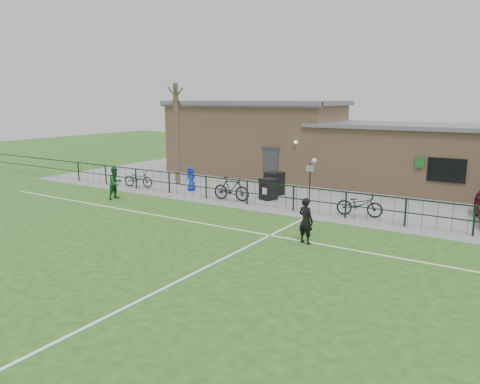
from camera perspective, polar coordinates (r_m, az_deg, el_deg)
The scene contains 18 objects.
ground at distance 15.88m, azimuth -9.87°, elevation -7.60°, with size 90.00×90.00×0.00m, color #225017.
paving_strip at distance 27.04m, azimuth 9.76°, elevation 0.30°, with size 34.00×13.00×0.02m, color slate.
pitch_line_touch at distance 22.01m, azimuth 3.94°, elevation -2.10°, with size 28.00×0.10×0.01m, color white.
pitch_line_mid at distance 18.87m, azimuth -1.64°, elevation -4.36°, with size 28.00×0.10×0.01m, color white.
pitch_line_perp at distance 14.66m, azimuth -4.01°, elevation -9.06°, with size 0.10×16.00×0.01m, color white.
perimeter_fence at distance 22.05m, azimuth 4.21°, elevation -0.50°, with size 28.00×0.10×1.20m, color black.
bare_tree at distance 28.28m, azimuth -7.72°, elevation 6.95°, with size 0.30×0.30×6.00m, color #4B3B2D.
wheelie_bin_left at distance 25.18m, azimuth 4.22°, elevation 0.96°, with size 0.75×0.85×1.14m, color black.
wheelie_bin_right at distance 23.93m, azimuth 3.48°, elevation 0.25°, with size 0.66×0.75×1.00m, color black.
sign_post at distance 23.09m, azimuth 8.51°, elevation 1.01°, with size 0.06×0.06×2.00m, color black.
bicycle_c at distance 27.98m, azimuth -12.28°, elevation 1.61°, with size 0.65×1.86×0.98m, color black.
bicycle_d at distance 23.67m, azimuth -1.06°, elevation 0.41°, with size 0.57×2.01×1.21m, color black.
bicycle_e at distance 21.15m, azimuth 14.36°, elevation -1.48°, with size 0.70×2.00×1.05m, color black.
spectator_child at distance 26.34m, azimuth -5.98°, elevation 1.63°, with size 0.66×0.43×1.36m, color #1536CA.
goalkeeper_kick at distance 16.92m, azimuth 8.05°, elevation -3.26°, with size 1.67×3.75×2.63m.
outfield_player at distance 24.91m, azimuth -14.94°, elevation 1.07°, with size 0.81×0.63×1.68m, color #185523.
ball_ground at distance 24.98m, azimuth -8.57°, elevation -0.37°, with size 0.20×0.20×0.20m, color silver.
clubhouse at distance 29.81m, azimuth 10.60°, elevation 5.58°, with size 24.25×5.40×4.96m.
Camera 1 is at (10.25, -11.00, 5.10)m, focal length 35.00 mm.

